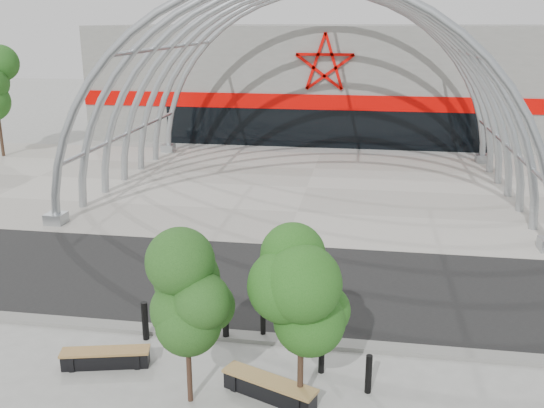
{
  "coord_description": "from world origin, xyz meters",
  "views": [
    {
      "loc": [
        3.01,
        -14.78,
        8.41
      ],
      "look_at": [
        0.0,
        4.0,
        2.6
      ],
      "focal_mm": 40.0,
      "sensor_mm": 36.0,
      "label": 1
    }
  ],
  "objects_px": {
    "street_tree_0": "(186,292)",
    "bollard_2": "(263,323)",
    "bench_1": "(269,389)",
    "street_tree_1": "(302,289)",
    "bench_0": "(106,358)"
  },
  "relations": [
    {
      "from": "bench_0",
      "to": "bollard_2",
      "type": "relative_size",
      "value": 2.54
    },
    {
      "from": "bench_0",
      "to": "bench_1",
      "type": "relative_size",
      "value": 0.96
    },
    {
      "from": "street_tree_1",
      "to": "bench_1",
      "type": "distance_m",
      "value": 2.75
    },
    {
      "from": "street_tree_0",
      "to": "bench_0",
      "type": "xyz_separation_m",
      "value": [
        -2.52,
        1.05,
        -2.52
      ]
    },
    {
      "from": "street_tree_1",
      "to": "bollard_2",
      "type": "height_order",
      "value": "street_tree_1"
    },
    {
      "from": "street_tree_1",
      "to": "bench_1",
      "type": "xyz_separation_m",
      "value": [
        -0.73,
        0.15,
        -2.64
      ]
    },
    {
      "from": "street_tree_0",
      "to": "bench_0",
      "type": "bearing_deg",
      "value": 157.35
    },
    {
      "from": "street_tree_0",
      "to": "bench_1",
      "type": "bearing_deg",
      "value": 12.2
    },
    {
      "from": "bench_1",
      "to": "bollard_2",
      "type": "height_order",
      "value": "bollard_2"
    },
    {
      "from": "street_tree_0",
      "to": "street_tree_1",
      "type": "relative_size",
      "value": 0.95
    },
    {
      "from": "bench_0",
      "to": "street_tree_1",
      "type": "bearing_deg",
      "value": -9.21
    },
    {
      "from": "street_tree_1",
      "to": "bench_0",
      "type": "distance_m",
      "value": 5.74
    },
    {
      "from": "bench_0",
      "to": "street_tree_0",
      "type": "bearing_deg",
      "value": -22.65
    },
    {
      "from": "street_tree_1",
      "to": "bench_1",
      "type": "bearing_deg",
      "value": 168.51
    },
    {
      "from": "street_tree_0",
      "to": "bollard_2",
      "type": "xyz_separation_m",
      "value": [
        1.16,
        3.1,
        -2.3
      ]
    }
  ]
}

